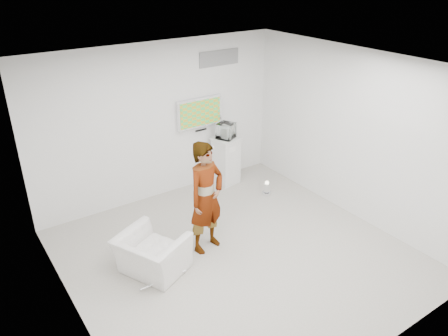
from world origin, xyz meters
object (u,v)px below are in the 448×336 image
Objects in this scene: floor_uplight at (267,188)px; tv at (199,113)px; pedestal at (226,161)px; person at (206,198)px; armchair at (152,254)px.

tv is at bearing 123.83° from floor_uplight.
pedestal is (0.45, -0.28, -1.05)m from tv.
pedestal is at bearing 111.13° from floor_uplight.
tv is at bearing 47.52° from person.
person is 1.85× the size of pedestal.
tv reaches higher than floor_uplight.
armchair reaches higher than floor_uplight.
floor_uplight is at bearing 9.50° from person.
armchair is at bearing -163.68° from floor_uplight.
armchair is (-2.13, -2.05, -1.24)m from tv.
armchair is at bearing -145.40° from pedestal.
tv is 3.21m from armchair.
person is 2.23m from floor_uplight.
tv is 3.46× the size of floor_uplight.
tv is 0.54× the size of person.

